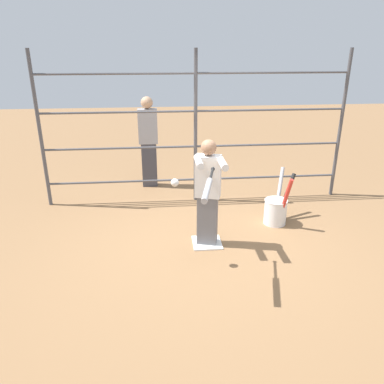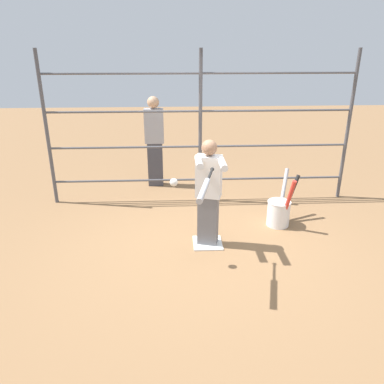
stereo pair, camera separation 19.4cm
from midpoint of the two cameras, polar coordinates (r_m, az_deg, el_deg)
ground_plane at (r=5.30m, az=1.24°, el=-7.82°), size 24.00×24.00×0.00m
home_plate at (r=5.30m, az=1.24°, el=-7.73°), size 0.40×0.40×0.02m
fence_backstop at (r=6.34m, az=-0.34°, el=9.56°), size 5.12×0.06×2.55m
batter at (r=4.94m, az=1.33°, el=0.22°), size 0.37×0.58×1.49m
baseball_bat_swinging at (r=3.93m, az=1.03°, el=0.70°), size 0.27×0.91×0.09m
softball_in_flight at (r=4.39m, az=-3.90°, el=1.44°), size 0.10×0.10×0.10m
bat_bucket at (r=5.89m, az=11.83°, el=-2.60°), size 0.57×0.75×0.81m
bystander_behind_fence at (r=7.18m, az=-7.43°, el=7.72°), size 0.35×0.22×1.72m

